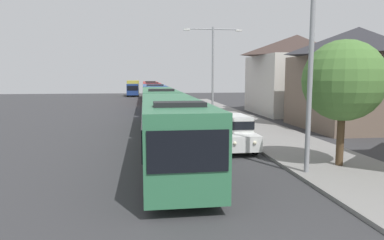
{
  "coord_description": "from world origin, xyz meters",
  "views": [
    {
      "loc": [
        -2.5,
        -4.38,
        4.08
      ],
      "look_at": [
        0.33,
        15.98,
        1.48
      ],
      "focal_mm": 32.67,
      "sensor_mm": 36.0,
      "label": 1
    }
  ],
  "objects": [
    {
      "name": "bus_middle",
      "position": [
        -1.3,
        35.78,
        1.69
      ],
      "size": [
        2.58,
        11.17,
        3.21
      ],
      "color": "#284C8C",
      "rests_on": "ground_plane"
    },
    {
      "name": "roadside_tree",
      "position": [
        6.06,
        9.72,
        3.87
      ],
      "size": [
        3.51,
        3.51,
        5.49
      ],
      "color": "#4C3823",
      "rests_on": "sidewalk"
    },
    {
      "name": "house_far_gabled",
      "position": [
        13.82,
        20.79,
        3.97
      ],
      "size": [
        8.44,
        8.82,
        7.79
      ],
      "color": "#7A6656",
      "rests_on": "ground_plane"
    },
    {
      "name": "white_suv",
      "position": [
        2.4,
        14.33,
        1.03
      ],
      "size": [
        1.86,
        4.63,
        1.9
      ],
      "color": "white",
      "rests_on": "ground_plane"
    },
    {
      "name": "bus_fourth_in_line",
      "position": [
        -1.3,
        47.9,
        1.69
      ],
      "size": [
        2.58,
        10.63,
        3.21
      ],
      "color": "maroon",
      "rests_on": "ground_plane"
    },
    {
      "name": "bus_second_in_line",
      "position": [
        -1.3,
        23.04,
        1.69
      ],
      "size": [
        2.58,
        11.71,
        3.21
      ],
      "color": "#33724C",
      "rests_on": "ground_plane"
    },
    {
      "name": "house_distant_gabled",
      "position": [
        13.82,
        31.67,
        4.31
      ],
      "size": [
        8.88,
        9.98,
        8.45
      ],
      "color": "beige",
      "rests_on": "ground_plane"
    },
    {
      "name": "streetlamp_near",
      "position": [
        4.1,
        8.85,
        5.5
      ],
      "size": [
        4.99,
        0.28,
        8.93
      ],
      "color": "gray",
      "rests_on": "sidewalk"
    },
    {
      "name": "bus_rear",
      "position": [
        -1.3,
        59.53,
        1.69
      ],
      "size": [
        2.58,
        11.4,
        3.21
      ],
      "color": "maroon",
      "rests_on": "ground_plane"
    },
    {
      "name": "box_truck_oncoming",
      "position": [
        -4.6,
        68.46,
        1.71
      ],
      "size": [
        2.35,
        7.94,
        3.15
      ],
      "color": "navy",
      "rests_on": "ground_plane"
    },
    {
      "name": "streetlamp_mid",
      "position": [
        4.1,
        28.69,
        5.32
      ],
      "size": [
        5.56,
        0.28,
        8.51
      ],
      "color": "gray",
      "rests_on": "sidewalk"
    },
    {
      "name": "bus_lead",
      "position": [
        -1.3,
        10.81,
        1.69
      ],
      "size": [
        2.58,
        11.64,
        3.21
      ],
      "color": "#33724C",
      "rests_on": "ground_plane"
    }
  ]
}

